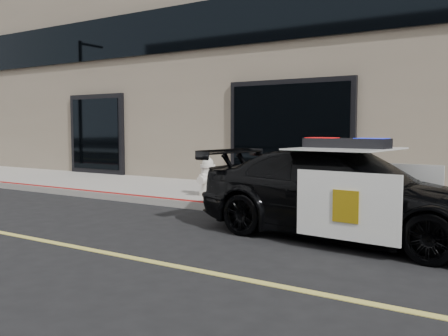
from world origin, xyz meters
The scene contains 4 objects.
ground centered at (0.00, 0.00, 0.00)m, with size 120.00×120.00×0.00m, color black.
sidewalk_n centered at (0.00, 5.25, 0.07)m, with size 60.00×3.50×0.15m, color gray.
police_car centered at (2.02, 2.60, 0.67)m, with size 2.58×4.88×1.51m.
fire_hydrant centered at (-1.78, 4.43, 0.56)m, with size 0.39×0.55×0.87m.
Camera 1 is at (4.54, -4.57, 1.65)m, focal length 40.00 mm.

